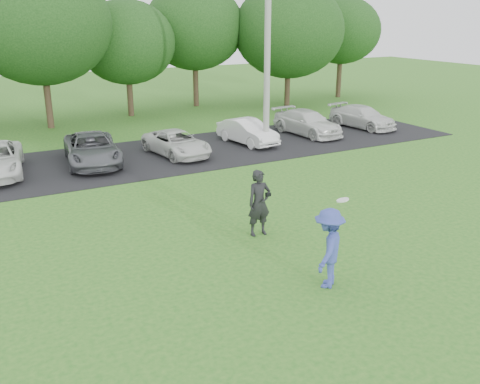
# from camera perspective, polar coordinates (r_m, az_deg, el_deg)

# --- Properties ---
(ground) EXTENTS (100.00, 100.00, 0.00)m
(ground) POSITION_cam_1_polar(r_m,az_deg,el_deg) (12.68, 7.71, -10.06)
(ground) COLOR #276A1E
(ground) RESTS_ON ground
(parking_lot) EXTENTS (32.00, 6.50, 0.03)m
(parking_lot) POSITION_cam_1_polar(r_m,az_deg,el_deg) (23.67, -11.09, 3.52)
(parking_lot) COLOR black
(parking_lot) RESTS_ON ground
(utility_pole) EXTENTS (0.28, 0.28, 9.87)m
(utility_pole) POSITION_cam_1_polar(r_m,az_deg,el_deg) (24.44, 2.95, 16.01)
(utility_pole) COLOR #9B9B96
(utility_pole) RESTS_ON ground
(frisbee_player) EXTENTS (1.39, 1.33, 2.23)m
(frisbee_player) POSITION_cam_1_polar(r_m,az_deg,el_deg) (12.41, 9.43, -5.92)
(frisbee_player) COLOR #3C4AA9
(frisbee_player) RESTS_ON ground
(camera_bystander) EXTENTS (0.72, 0.49, 1.91)m
(camera_bystander) POSITION_cam_1_polar(r_m,az_deg,el_deg) (15.04, 2.06, -1.18)
(camera_bystander) COLOR black
(camera_bystander) RESTS_ON ground
(parked_cars) EXTENTS (28.12, 4.90, 1.25)m
(parked_cars) POSITION_cam_1_polar(r_m,az_deg,el_deg) (23.71, -10.67, 5.08)
(parked_cars) COLOR white
(parked_cars) RESTS_ON parking_lot
(tree_row) EXTENTS (42.39, 9.85, 8.64)m
(tree_row) POSITION_cam_1_polar(r_m,az_deg,el_deg) (32.71, -14.53, 16.08)
(tree_row) COLOR #38281C
(tree_row) RESTS_ON ground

